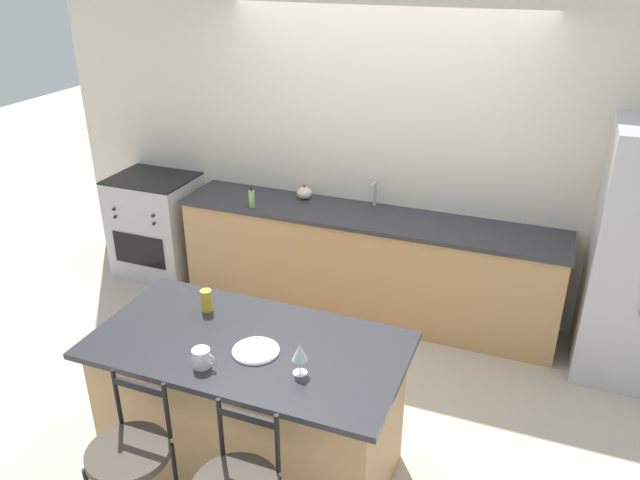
% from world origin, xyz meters
% --- Properties ---
extents(ground_plane, '(18.00, 18.00, 0.00)m').
position_xyz_m(ground_plane, '(0.00, 0.00, 0.00)').
color(ground_plane, beige).
extents(wall_back, '(6.00, 0.07, 2.70)m').
position_xyz_m(wall_back, '(0.00, 0.66, 1.35)').
color(wall_back, beige).
rests_on(wall_back, ground_plane).
extents(back_counter, '(3.21, 0.64, 0.91)m').
position_xyz_m(back_counter, '(0.00, 0.36, 0.46)').
color(back_counter, tan).
rests_on(back_counter, ground_plane).
extents(sink_faucet, '(0.02, 0.13, 0.22)m').
position_xyz_m(sink_faucet, '(0.00, 0.54, 1.04)').
color(sink_faucet, '#ADAFB5').
rests_on(sink_faucet, back_counter).
extents(kitchen_island, '(1.76, 0.92, 0.91)m').
position_xyz_m(kitchen_island, '(-0.07, -1.63, 0.46)').
color(kitchen_island, tan).
rests_on(kitchen_island, ground_plane).
extents(oven_range, '(0.75, 0.64, 0.97)m').
position_xyz_m(oven_range, '(-2.07, 0.32, 0.48)').
color(oven_range, '#B7B7BC').
rests_on(oven_range, ground_plane).
extents(bar_stool_near, '(0.41, 0.41, 1.00)m').
position_xyz_m(bar_stool_near, '(-0.37, -2.35, 0.55)').
color(bar_stool_near, black).
rests_on(bar_stool_near, ground_plane).
extents(dinner_plate, '(0.26, 0.26, 0.02)m').
position_xyz_m(dinner_plate, '(0.01, -1.69, 0.91)').
color(dinner_plate, white).
rests_on(dinner_plate, kitchen_island).
extents(wine_glass, '(0.08, 0.08, 0.18)m').
position_xyz_m(wine_glass, '(0.30, -1.78, 1.03)').
color(wine_glass, white).
rests_on(wine_glass, kitchen_island).
extents(coffee_mug, '(0.13, 0.10, 0.10)m').
position_xyz_m(coffee_mug, '(-0.20, -1.91, 0.96)').
color(coffee_mug, white).
rests_on(coffee_mug, kitchen_island).
extents(tumbler_cup, '(0.07, 0.07, 0.14)m').
position_xyz_m(tumbler_cup, '(-0.46, -1.42, 0.97)').
color(tumbler_cup, gold).
rests_on(tumbler_cup, kitchen_island).
extents(pumpkin_decoration, '(0.13, 0.13, 0.13)m').
position_xyz_m(pumpkin_decoration, '(-0.62, 0.49, 0.96)').
color(pumpkin_decoration, beige).
rests_on(pumpkin_decoration, back_counter).
extents(soap_bottle, '(0.05, 0.05, 0.18)m').
position_xyz_m(soap_bottle, '(-0.95, 0.15, 0.98)').
color(soap_bottle, '#89B260').
rests_on(soap_bottle, back_counter).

